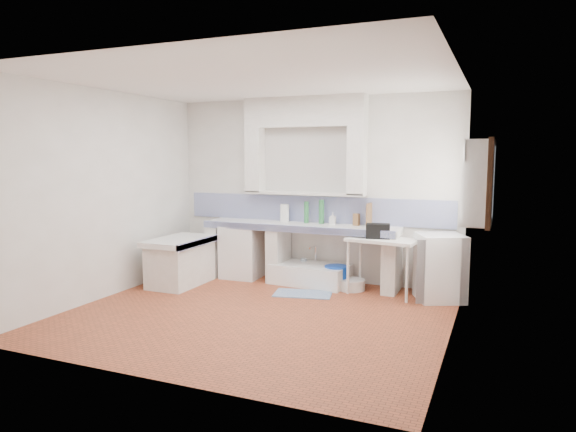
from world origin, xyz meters
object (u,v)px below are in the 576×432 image
at_px(side_table, 382,267).
at_px(fridge, 440,267).
at_px(sink, 310,275).
at_px(stove, 243,251).

distance_m(side_table, fridge, 0.77).
xyz_separation_m(sink, fridge, (1.89, -0.14, 0.30)).
height_order(sink, fridge, fridge).
xyz_separation_m(stove, fridge, (3.05, -0.16, 0.03)).
height_order(side_table, fridge, fridge).
relative_size(stove, side_table, 0.88).
xyz_separation_m(sink, side_table, (1.13, -0.17, 0.26)).
bearing_deg(fridge, sink, 150.95).
bearing_deg(side_table, fridge, 11.55).
bearing_deg(side_table, sink, -179.67).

